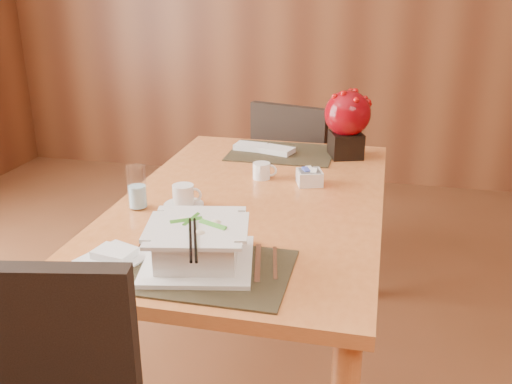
% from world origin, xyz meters
% --- Properties ---
extents(dining_table, '(0.90, 1.50, 0.75)m').
position_xyz_m(dining_table, '(0.00, 0.60, 0.65)').
color(dining_table, '#CC7338').
rests_on(dining_table, ground).
extents(placemat_near, '(0.45, 0.33, 0.01)m').
position_xyz_m(placemat_near, '(0.00, 0.05, 0.75)').
color(placemat_near, black).
rests_on(placemat_near, dining_table).
extents(placemat_far, '(0.45, 0.33, 0.01)m').
position_xyz_m(placemat_far, '(0.00, 1.15, 0.75)').
color(placemat_far, black).
rests_on(placemat_far, dining_table).
extents(soup_setting, '(0.34, 0.34, 0.12)m').
position_xyz_m(soup_setting, '(-0.03, 0.08, 0.81)').
color(soup_setting, silver).
rests_on(soup_setting, dining_table).
extents(coffee_cup, '(0.14, 0.14, 0.08)m').
position_xyz_m(coffee_cup, '(-0.21, 0.47, 0.78)').
color(coffee_cup, silver).
rests_on(coffee_cup, dining_table).
extents(water_glass, '(0.07, 0.07, 0.15)m').
position_xyz_m(water_glass, '(-0.35, 0.42, 0.82)').
color(water_glass, white).
rests_on(water_glass, dining_table).
extents(creamer_jug, '(0.09, 0.09, 0.06)m').
position_xyz_m(creamer_jug, '(-0.01, 0.81, 0.78)').
color(creamer_jug, silver).
rests_on(creamer_jug, dining_table).
extents(sugar_caddy, '(0.11, 0.11, 0.05)m').
position_xyz_m(sugar_caddy, '(0.18, 0.78, 0.78)').
color(sugar_caddy, silver).
rests_on(sugar_caddy, dining_table).
extents(berry_decor, '(0.20, 0.20, 0.29)m').
position_xyz_m(berry_decor, '(0.28, 1.16, 0.91)').
color(berry_decor, black).
rests_on(berry_decor, dining_table).
extents(napkins_far, '(0.28, 0.15, 0.02)m').
position_xyz_m(napkins_far, '(-0.07, 1.15, 0.77)').
color(napkins_far, silver).
rests_on(napkins_far, dining_table).
extents(bread_plate, '(0.21, 0.21, 0.01)m').
position_xyz_m(bread_plate, '(-0.26, 0.05, 0.76)').
color(bread_plate, silver).
rests_on(bread_plate, dining_table).
extents(far_chair, '(0.51, 0.52, 0.90)m').
position_xyz_m(far_chair, '(0.01, 1.56, 0.51)').
color(far_chair, black).
rests_on(far_chair, ground).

